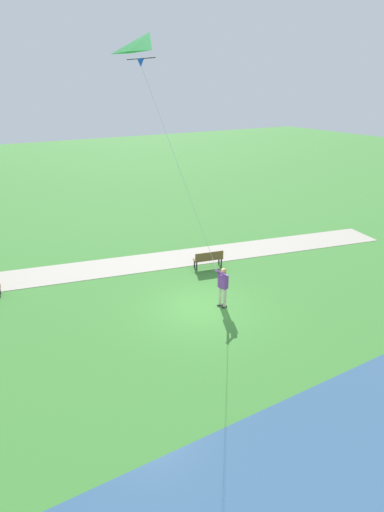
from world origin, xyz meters
TOP-DOWN VIEW (x-y plane):
  - ground_plane at (0.00, 0.00)m, footprint 120.00×120.00m
  - walkway_path at (6.14, 2.00)m, footprint 8.86×31.82m
  - person_kite_flyer at (-0.29, -0.79)m, footprint 0.51×0.63m
  - flying_kite at (-1.14, 2.61)m, footprint 1.66×3.49m
  - park_bench_near_walkway at (3.49, -2.56)m, footprint 0.74×1.56m

SIDE VIEW (x-z plane):
  - ground_plane at x=0.00m, z-range 0.00..0.00m
  - walkway_path at x=6.14m, z-range 0.00..0.02m
  - park_bench_near_walkway at x=3.49m, z-range 0.07..0.95m
  - person_kite_flyer at x=-0.29m, z-range 0.13..1.96m
  - flying_kite at x=-1.14m, z-range 5.44..13.64m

